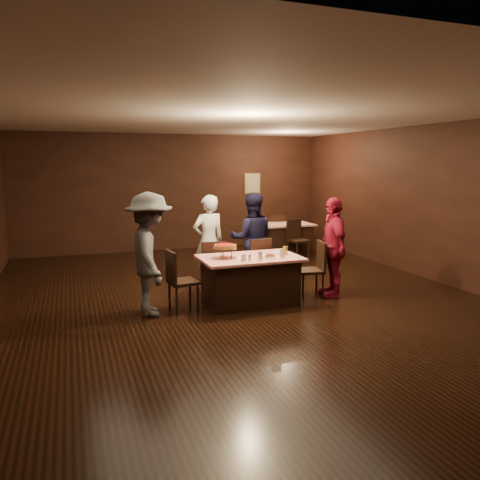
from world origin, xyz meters
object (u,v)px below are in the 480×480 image
Objects in this scene: glass_amber at (285,251)px; pizza_stand at (225,247)px; plate_empty at (277,252)px; chair_back_far at (276,232)px; diner_navy_hoodie at (252,239)px; chair_far_left at (213,267)px; glass_front_right at (282,253)px; main_table at (250,280)px; chair_far_right at (256,264)px; diner_grey_knit at (150,254)px; chair_end_right at (310,269)px; chair_back_near at (298,240)px; glass_front_left at (260,256)px; diner_red_shirt at (333,247)px; back_table at (286,239)px; chair_end_left at (183,280)px; diner_white_jacket at (209,241)px.

pizza_stand is at bearing 174.29° from glass_amber.
plate_empty is 0.22m from glass_amber.
pizza_stand is at bearing 70.42° from chair_back_far.
chair_far_left is at bearing 42.07° from diner_navy_hoodie.
plate_empty is at bearing 75.96° from glass_front_right.
main_table is 0.85m from chair_far_right.
diner_navy_hoodie is at bearing -57.76° from diner_grey_knit.
glass_amber is at bearing -5.71° from pizza_stand.
chair_end_right is at bearing 163.51° from chair_far_left.
chair_far_left is 3.47m from chair_back_near.
chair_far_right is 1.00× the size of chair_back_near.
glass_front_left and glass_front_right have the same top height.
glass_amber is at bearing 81.61° from chair_back_far.
diner_red_shirt is at bearing -14.00° from plate_empty.
pizza_stand is at bearing -173.99° from plate_empty.
pizza_stand is 2.71× the size of glass_front_left.
chair_back_far is 0.52× the size of diner_grey_knit.
chair_back_near reaches higher than glass_front_right.
chair_far_right reaches higher than back_table.
glass_amber is at bearing -72.90° from chair_end_right.
chair_back_far is (1.95, 3.43, 0.00)m from chair_far_right.
chair_far_left is 1.03m from chair_end_left.
diner_red_shirt is at bearing -3.13° from main_table.
glass_front_right is at bearing 80.87° from chair_back_far.
diner_red_shirt is (0.98, -1.26, -0.01)m from diner_navy_hoodie.
main_table is at bearing -164.74° from plate_empty.
chair_far_left is 4.39m from chair_back_far.
glass_front_right is at bearing -94.10° from diner_grey_knit.
chair_back_near is at bearing 167.95° from chair_end_right.
chair_far_left is 6.79× the size of glass_amber.
diner_red_shirt is 4.47× the size of pizza_stand.
chair_far_left is at bearing 130.36° from glass_front_right.
plate_empty is (-0.55, 0.15, 0.30)m from chair_end_right.
glass_amber is (0.10, -1.23, -0.02)m from diner_navy_hoodie.
chair_far_right is at bearing -70.26° from chair_end_left.
diner_white_jacket reaches higher than chair_far_left.
diner_navy_hoodie is at bearing -144.34° from chair_far_left.
chair_end_right is (-1.25, -3.58, 0.09)m from back_table.
glass_amber is at bearing 24.44° from glass_front_left.
diner_grey_knit is 4.84× the size of pizza_stand.
back_table is 9.29× the size of glass_amber.
chair_back_far is at bearing 60.67° from main_table.
diner_white_jacket reaches higher than main_table.
pizza_stand is (-2.75, -3.53, 0.57)m from back_table.
chair_end_left is at bearing -78.61° from chair_end_right.
diner_red_shirt reaches higher than back_table.
diner_navy_hoodie is at bearing 51.57° from pizza_stand.
chair_end_left is 2.50× the size of pizza_stand.
chair_far_right is 1.16m from pizza_stand.
chair_far_right is 0.90m from glass_amber.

